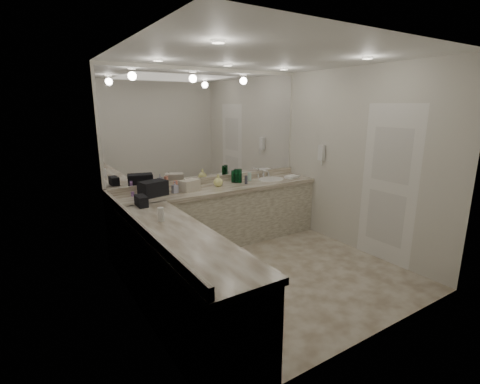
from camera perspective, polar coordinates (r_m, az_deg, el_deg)
floor at (r=4.54m, az=4.55°, el=-13.21°), size 3.20×3.20×0.00m
ceiling at (r=4.07m, az=5.31°, el=21.41°), size 3.20×3.20×0.00m
wall_back at (r=5.36m, az=-4.93°, el=5.69°), size 3.20×0.02×2.60m
wall_left at (r=3.40m, az=-17.06°, el=0.24°), size 0.02×3.00×2.60m
wall_right at (r=5.23m, az=19.03°, el=4.76°), size 0.02×3.00×2.60m
vanity_back_base at (r=5.30m, az=-3.21°, el=-4.15°), size 3.20×0.60×0.84m
vanity_back_top at (r=5.17m, az=-3.22°, el=0.56°), size 3.20×0.64×0.06m
vanity_left_base at (r=3.53m, az=-9.80°, el=-14.12°), size 0.60×2.40×0.84m
vanity_left_top at (r=3.35m, az=-9.96°, el=-7.27°), size 0.64×2.42×0.06m
backsplash_back at (r=5.40m, az=-4.75°, el=1.99°), size 3.20×0.04×0.10m
backsplash_left at (r=3.50m, az=-16.33°, el=-5.29°), size 0.04×3.00×0.10m
mirror_back at (r=5.30m, az=-4.98°, el=10.76°), size 3.12×0.01×1.55m
mirror_left at (r=3.33m, az=-17.45°, el=8.23°), size 0.01×2.92×1.55m
sink at (r=5.69m, az=5.09°, el=2.03°), size 0.44×0.44×0.03m
faucet at (r=5.84m, az=3.84°, el=3.12°), size 0.24×0.16×0.14m
wall_phone at (r=5.64m, az=13.22°, el=6.31°), size 0.06×0.10×0.24m
door at (r=4.97m, az=23.18°, el=1.00°), size 0.02×0.82×2.10m
black_toiletry_bag at (r=4.76m, az=-14.06°, el=0.57°), size 0.39×0.29×0.20m
black_bag_spill at (r=4.32m, az=-15.90°, el=-1.39°), size 0.11×0.24×0.13m
cream_cosmetic_case at (r=4.95m, az=-8.30°, el=1.12°), size 0.32×0.25×0.16m
hand_towel at (r=5.84m, az=8.51°, el=2.48°), size 0.26×0.20×0.04m
lotion_left at (r=3.71m, az=-12.88°, el=-3.56°), size 0.07×0.07×0.15m
soap_bottle_a at (r=4.91m, az=-9.06°, el=1.13°), size 0.09×0.09×0.18m
soap_bottle_b at (r=4.85m, az=-10.63°, el=0.80°), size 0.08×0.08×0.16m
soap_bottle_c at (r=5.17m, az=-3.61°, el=1.92°), size 0.18×0.18×0.18m
green_bottle_0 at (r=5.43m, az=-1.09°, el=2.57°), size 0.07×0.07×0.19m
green_bottle_1 at (r=5.41m, az=-0.65°, el=2.66°), size 0.07×0.07×0.21m
green_bottle_2 at (r=5.41m, az=-0.05°, el=2.68°), size 0.07×0.07×0.22m
amenity_bottle_0 at (r=4.97m, az=-10.51°, el=1.02°), size 0.06×0.06×0.15m
amenity_bottle_1 at (r=4.82m, az=-17.19°, el=-0.32°), size 0.04×0.04×0.06m
amenity_bottle_2 at (r=4.77m, az=-14.54°, el=0.05°), size 0.06×0.06×0.11m
amenity_bottle_3 at (r=5.49m, az=-0.14°, el=2.37°), size 0.04×0.04×0.13m
amenity_bottle_4 at (r=4.68m, az=-15.24°, el=-0.46°), size 0.04×0.04×0.08m
amenity_bottle_5 at (r=4.80m, az=-16.17°, el=0.15°), size 0.04×0.04×0.13m
amenity_bottle_6 at (r=5.57m, az=1.56°, el=2.54°), size 0.06×0.06×0.13m
amenity_bottle_7 at (r=4.82m, az=-14.14°, el=0.06°), size 0.04×0.04×0.09m
amenity_bottle_8 at (r=5.32m, az=1.01°, el=2.01°), size 0.05×0.05×0.13m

